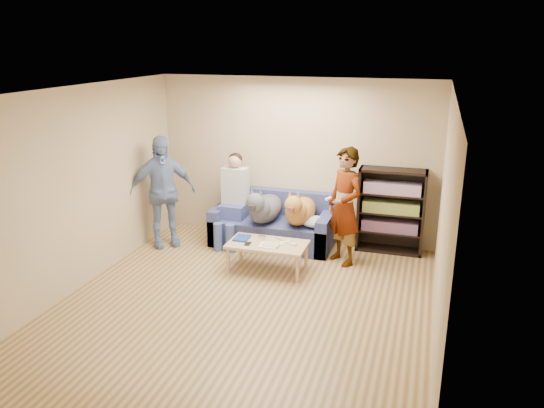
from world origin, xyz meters
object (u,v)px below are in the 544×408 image
(person_seated, at_px, (233,196))
(coffee_table, at_px, (268,246))
(sofa, at_px, (274,227))
(person_standing_left, at_px, (162,192))
(bookshelf, at_px, (391,209))
(person_standing_right, at_px, (345,207))
(notebook_blue, at_px, (242,238))
(dog_gray, at_px, (264,208))
(dog_tan, at_px, (299,210))
(camera_silver, at_px, (262,238))

(person_seated, xyz_separation_m, coffee_table, (0.86, -0.92, -0.40))
(person_seated, bearing_deg, sofa, 11.39)
(person_standing_left, distance_m, coffee_table, 2.00)
(coffee_table, bearing_deg, person_standing_left, 165.47)
(person_seated, distance_m, bookshelf, 2.46)
(person_standing_right, relative_size, coffee_table, 1.56)
(person_standing_right, distance_m, person_seated, 1.85)
(notebook_blue, bearing_deg, dog_gray, 84.01)
(person_standing_right, distance_m, dog_gray, 1.32)
(sofa, bearing_deg, dog_tan, -17.97)
(person_standing_right, bearing_deg, dog_tan, -159.29)
(person_seated, height_order, dog_gray, person_seated)
(person_standing_right, relative_size, camera_silver, 15.62)
(person_standing_right, xyz_separation_m, person_seated, (-1.82, 0.31, -0.09))
(person_standing_right, height_order, person_seated, person_standing_right)
(person_seated, xyz_separation_m, bookshelf, (2.43, 0.36, -0.09))
(person_standing_left, distance_m, camera_silver, 1.84)
(sofa, distance_m, person_seated, 0.81)
(person_standing_right, distance_m, sofa, 1.40)
(camera_silver, bearing_deg, person_standing_left, 168.22)
(person_standing_left, xyz_separation_m, dog_gray, (1.56, 0.34, -0.22))
(person_seated, relative_size, dog_tan, 1.25)
(person_seated, bearing_deg, person_standing_left, -156.79)
(sofa, distance_m, coffee_table, 1.08)
(notebook_blue, height_order, coffee_table, notebook_blue)
(person_seated, bearing_deg, notebook_blue, -62.19)
(dog_tan, bearing_deg, sofa, 162.03)
(notebook_blue, xyz_separation_m, camera_silver, (0.28, 0.07, 0.01))
(dog_tan, distance_m, coffee_table, 0.97)
(person_standing_left, height_order, dog_gray, person_standing_left)
(person_standing_right, height_order, person_standing_left, person_standing_left)
(dog_gray, bearing_deg, dog_tan, 7.67)
(dog_gray, height_order, bookshelf, bookshelf)
(person_standing_left, bearing_deg, notebook_blue, -54.65)
(person_seated, height_order, coffee_table, person_seated)
(person_standing_left, bearing_deg, person_seated, -14.97)
(person_standing_right, height_order, coffee_table, person_standing_right)
(person_standing_right, relative_size, sofa, 0.90)
(bookshelf, bearing_deg, dog_tan, -164.06)
(person_standing_right, height_order, notebook_blue, person_standing_right)
(person_standing_right, xyz_separation_m, coffee_table, (-0.96, -0.62, -0.49))
(camera_silver, relative_size, coffee_table, 0.10)
(dog_gray, relative_size, bookshelf, 0.98)
(dog_tan, height_order, coffee_table, dog_tan)
(sofa, relative_size, coffee_table, 1.73)
(person_standing_left, height_order, sofa, person_standing_left)
(person_standing_left, relative_size, bookshelf, 1.36)
(coffee_table, bearing_deg, bookshelf, 39.23)
(person_seated, height_order, bookshelf, person_seated)
(coffee_table, relative_size, bookshelf, 0.85)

